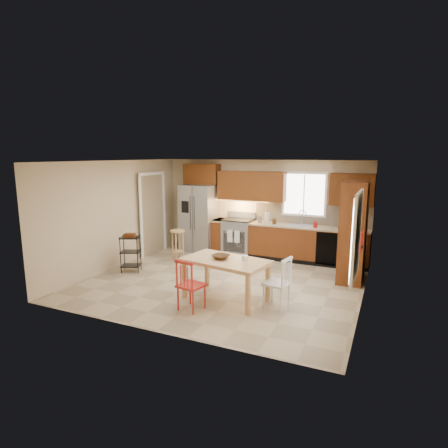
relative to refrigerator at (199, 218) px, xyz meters
name	(u,v)px	position (x,y,z in m)	size (l,w,h in m)	color
floor	(223,281)	(1.70, -2.12, -0.91)	(5.50, 5.50, 0.00)	tan
ceiling	(223,161)	(1.70, -2.12, 1.59)	(5.50, 5.00, 0.02)	silver
wall_back	(262,207)	(1.70, 0.38, 0.34)	(5.50, 0.02, 2.50)	#CCB793
wall_front	(152,252)	(1.70, -4.62, 0.34)	(5.50, 0.02, 2.50)	#CCB793
wall_left	(117,214)	(-1.05, -2.12, 0.34)	(0.02, 5.00, 2.50)	#CCB793
wall_right	(366,235)	(4.45, -2.12, 0.34)	(0.02, 5.00, 2.50)	#CCB793
refrigerator	(199,218)	(0.00, 0.00, 0.00)	(0.92, 0.75, 1.82)	gray
range_stove	(238,237)	(1.15, 0.06, -0.45)	(0.76, 0.63, 0.92)	gray
base_cabinet_narrow	(220,236)	(0.60, 0.08, -0.46)	(0.30, 0.60, 0.90)	#602F11
base_cabinet_run	(307,244)	(2.99, 0.08, -0.46)	(2.92, 0.60, 0.90)	#602F11
dishwasher	(329,249)	(3.55, -0.22, -0.46)	(0.60, 0.02, 0.78)	black
backsplash	(311,213)	(2.99, 0.36, 0.27)	(2.92, 0.03, 0.55)	beige
upper_over_fridge	(202,174)	(0.00, 0.20, 1.19)	(1.00, 0.35, 0.55)	#5E2F0F
upper_left_block	(251,186)	(1.45, 0.20, 0.92)	(1.80, 0.35, 0.75)	#5E2F0F
upper_right_block	(352,190)	(3.95, 0.20, 0.92)	(1.00, 0.35, 0.75)	#5E2F0F
window_back	(304,194)	(2.80, 0.35, 0.74)	(1.12, 0.04, 1.12)	white
sink	(300,227)	(2.80, 0.08, -0.05)	(0.62, 0.46, 0.16)	gray
undercab_glow	(240,201)	(1.15, 0.17, 0.52)	(1.60, 0.30, 0.01)	#FFBF66
soap_bottle	(315,224)	(3.18, -0.02, 0.09)	(0.09, 0.09, 0.19)	red
paper_towel	(267,218)	(1.95, 0.03, 0.13)	(0.12, 0.12, 0.28)	silver
canister_steel	(260,219)	(1.75, 0.03, 0.08)	(0.11, 0.11, 0.18)	gray
canister_wood	(274,221)	(2.15, 0.00, 0.06)	(0.10, 0.10, 0.14)	#482D13
pantry	(353,232)	(4.13, -0.93, 0.14)	(0.50, 0.95, 2.10)	#602F11
fire_extinguisher	(359,241)	(4.33, -1.98, 0.19)	(0.12, 0.12, 0.36)	red
window_right	(357,236)	(4.38, -3.27, 0.54)	(0.04, 1.02, 1.32)	white
doorway	(152,215)	(-0.97, -0.82, 0.14)	(0.04, 0.95, 2.10)	#8C7A59
dining_table	(225,280)	(2.14, -3.01, -0.54)	(1.54, 0.86, 0.75)	tan
chair_red	(191,284)	(1.79, -3.66, -0.46)	(0.42, 0.42, 0.90)	#AD241A
chair_white	(277,282)	(3.09, -2.96, -0.46)	(0.42, 0.42, 0.90)	silver
table_bowl	(221,259)	(2.05, -3.01, -0.15)	(0.31, 0.31, 0.08)	#482D13
table_jar	(245,259)	(2.48, -2.92, -0.12)	(0.11, 0.11, 0.13)	silver
bar_stool	(178,245)	(-0.05, -1.08, -0.53)	(0.37, 0.37, 0.76)	tan
utility_cart	(131,254)	(-0.50, -2.37, -0.49)	(0.42, 0.33, 0.84)	black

